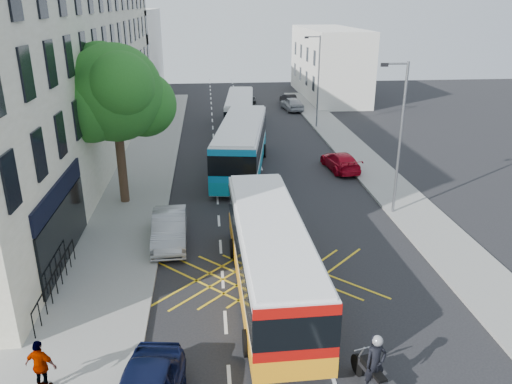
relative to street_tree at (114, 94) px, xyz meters
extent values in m
plane|color=black|center=(8.51, -14.97, -6.29)|extent=(120.00, 120.00, 0.00)
cube|color=gray|center=(0.01, 0.03, -6.22)|extent=(5.00, 70.00, 0.15)
cube|color=gray|center=(16.01, 0.03, -6.22)|extent=(3.00, 70.00, 0.15)
cube|color=beige|center=(-5.49, 9.53, 0.21)|extent=(8.00, 45.00, 13.00)
cube|color=black|center=(-1.44, -6.97, -2.89)|extent=(0.12, 7.00, 0.90)
cube|color=black|center=(-1.44, -6.97, -4.69)|extent=(0.12, 7.00, 2.60)
cube|color=silver|center=(-5.49, 40.03, -1.29)|extent=(8.00, 20.00, 10.00)
cube|color=silver|center=(19.51, 33.03, -2.29)|extent=(6.00, 18.00, 8.00)
cylinder|color=#382619|center=(0.01, 0.03, -3.94)|extent=(0.50, 0.50, 4.40)
sphere|color=#205B1A|center=(0.01, 0.03, 0.06)|extent=(5.20, 5.20, 5.20)
sphere|color=#205B1A|center=(1.41, 0.83, -0.74)|extent=(3.60, 3.60, 3.60)
sphere|color=#205B1A|center=(-1.19, -0.57, -0.54)|extent=(3.80, 3.80, 3.80)
sphere|color=#205B1A|center=(0.61, -1.27, 0.66)|extent=(3.40, 3.40, 3.40)
sphere|color=#205B1A|center=(-0.79, 1.13, 1.06)|extent=(3.20, 3.20, 3.20)
cylinder|color=slate|center=(14.81, -2.97, -2.14)|extent=(0.14, 0.14, 8.00)
cylinder|color=slate|center=(14.21, -2.97, 1.76)|extent=(1.20, 0.10, 0.10)
cube|color=black|center=(13.61, -2.97, 1.71)|extent=(0.35, 0.15, 0.18)
cylinder|color=slate|center=(14.81, 17.03, -2.14)|extent=(0.14, 0.14, 8.00)
cylinder|color=slate|center=(14.21, 17.03, 1.76)|extent=(1.20, 0.10, 0.10)
cube|color=black|center=(13.61, 17.03, 1.71)|extent=(0.35, 0.15, 0.18)
cube|color=silver|center=(7.16, -10.08, -4.61)|extent=(2.68, 11.07, 2.66)
cube|color=silver|center=(7.16, -10.08, -3.23)|extent=(2.47, 10.84, 0.12)
cube|color=black|center=(7.16, -10.08, -4.24)|extent=(2.74, 11.13, 1.10)
cube|color=#FF9E15|center=(7.16, -10.08, -5.54)|extent=(2.73, 11.12, 0.75)
cube|color=#AA0C09|center=(7.24, -15.56, -4.59)|extent=(2.55, 0.14, 2.51)
cube|color=#FF0C0C|center=(6.24, -15.59, -5.29)|extent=(0.25, 0.06, 0.25)
cube|color=#FF0C0C|center=(8.25, -15.55, -5.29)|extent=(0.25, 0.06, 0.25)
cylinder|color=black|center=(5.86, -7.09, -5.84)|extent=(0.29, 0.91, 0.90)
cylinder|color=black|center=(8.37, -7.05, -5.84)|extent=(0.29, 0.91, 0.90)
cylinder|color=black|center=(5.96, -13.80, -5.84)|extent=(0.29, 0.91, 0.90)
cylinder|color=black|center=(8.47, -13.77, -5.84)|extent=(0.29, 0.91, 0.90)
cube|color=silver|center=(7.11, 5.36, -4.48)|extent=(4.57, 12.21, 2.87)
cube|color=silver|center=(7.11, 5.36, -2.98)|extent=(4.31, 11.94, 0.13)
cube|color=black|center=(7.11, 5.36, -4.07)|extent=(4.63, 12.28, 1.19)
cube|color=#0B7990|center=(7.11, 5.36, -5.48)|extent=(4.62, 12.27, 0.81)
cube|color=#0D76A7|center=(6.17, -0.50, -4.45)|extent=(2.73, 0.53, 2.71)
cube|color=#FF0C0C|center=(5.08, -0.33, -5.21)|extent=(0.26, 0.10, 0.25)
cube|color=#FF0C0C|center=(7.26, -0.68, -5.21)|extent=(0.26, 0.10, 0.25)
cylinder|color=black|center=(6.29, 8.79, -5.80)|extent=(0.45, 1.01, 0.98)
cylinder|color=black|center=(8.96, 8.36, -5.80)|extent=(0.45, 1.01, 0.98)
cylinder|color=black|center=(5.14, 1.61, -5.80)|extent=(0.45, 1.01, 0.98)
cylinder|color=black|center=(7.81, 1.18, -5.80)|extent=(0.45, 1.01, 0.98)
cube|color=silver|center=(7.86, 18.39, -4.74)|extent=(3.26, 10.36, 2.45)
cube|color=silver|center=(7.86, 18.39, -3.47)|extent=(3.06, 10.14, 0.11)
cube|color=black|center=(7.86, 18.39, -4.39)|extent=(3.33, 10.43, 1.02)
cube|color=#0D72A6|center=(7.86, 18.39, -5.60)|extent=(3.32, 10.41, 0.69)
cube|color=white|center=(7.38, 13.35, -4.72)|extent=(2.35, 0.32, 2.32)
cube|color=#FF0C0C|center=(6.48, 13.42, -5.37)|extent=(0.25, 0.08, 0.25)
cube|color=#FF0C0C|center=(8.28, 13.25, -5.37)|extent=(0.25, 0.08, 0.25)
cylinder|color=black|center=(6.97, 21.26, -5.88)|extent=(0.34, 0.85, 0.83)
cylinder|color=black|center=(9.27, 21.05, -5.88)|extent=(0.34, 0.85, 0.83)
cylinder|color=black|center=(6.38, 15.09, -5.88)|extent=(0.34, 0.85, 0.83)
cylinder|color=black|center=(8.69, 14.87, -5.88)|extent=(0.34, 0.85, 0.83)
cylinder|color=black|center=(9.31, -15.06, -5.95)|extent=(0.29, 0.70, 0.68)
cube|color=black|center=(9.51, -15.83, -5.63)|extent=(0.54, 1.30, 0.24)
cube|color=black|center=(9.44, -15.57, -5.44)|extent=(0.41, 0.54, 0.21)
cube|color=black|center=(9.57, -16.09, -5.49)|extent=(0.40, 0.59, 0.11)
cylinder|color=slate|center=(9.32, -15.11, -5.54)|extent=(0.18, 0.47, 0.90)
cylinder|color=slate|center=(9.36, -15.26, -5.17)|extent=(0.63, 0.20, 0.04)
imported|color=black|center=(9.52, -15.89, -5.21)|extent=(0.76, 0.59, 1.85)
sphere|color=#99999E|center=(9.52, -15.89, -4.42)|extent=(0.32, 0.32, 0.32)
imported|color=#94979B|center=(2.91, -5.34, -5.54)|extent=(1.73, 4.59, 1.50)
imported|color=#A6071A|center=(13.88, 4.82, -5.67)|extent=(2.20, 4.46, 1.25)
imported|color=#3B3D42|center=(9.12, 30.15, -5.67)|extent=(2.65, 4.70, 1.24)
imported|color=#A3A5AA|center=(13.86, 25.13, -5.57)|extent=(2.25, 4.40, 1.43)
imported|color=black|center=(14.01, 28.37, -5.70)|extent=(1.62, 3.71, 1.19)
imported|color=gray|center=(-0.15, -14.94, -5.30)|extent=(1.06, 0.67, 1.67)
camera|label=1|loc=(4.95, -27.22, 4.60)|focal=35.00mm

